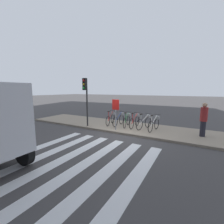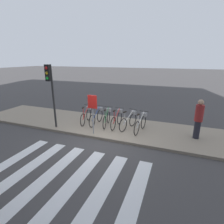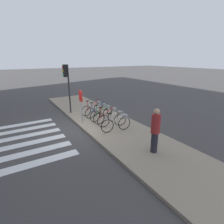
{
  "view_description": "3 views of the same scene",
  "coord_description": "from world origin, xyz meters",
  "px_view_note": "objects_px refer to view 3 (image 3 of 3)",
  "views": [
    {
      "loc": [
        3.62,
        -7.34,
        2.5
      ],
      "look_at": [
        -1.19,
        1.12,
        1.05
      ],
      "focal_mm": 24.0,
      "sensor_mm": 36.0,
      "label": 1
    },
    {
      "loc": [
        3.04,
        -6.44,
        3.51
      ],
      "look_at": [
        0.33,
        0.65,
        1.16
      ],
      "focal_mm": 28.0,
      "sensor_mm": 36.0,
      "label": 2
    },
    {
      "loc": [
        8.31,
        -3.04,
        3.6
      ],
      "look_at": [
        1.06,
        1.34,
        0.98
      ],
      "focal_mm": 28.0,
      "sensor_mm": 36.0,
      "label": 3
    }
  ],
  "objects_px": {
    "parked_bicycle_1": "(98,110)",
    "parked_bicycle_3": "(108,115)",
    "traffic_light": "(67,79)",
    "parked_bicycle_5": "(118,123)",
    "pedestrian": "(155,130)",
    "parked_bicycle_4": "(114,119)",
    "parked_bicycle_2": "(103,113)",
    "parked_bicycle_0": "(94,108)",
    "sign_post": "(81,101)"
  },
  "relations": [
    {
      "from": "parked_bicycle_1",
      "to": "parked_bicycle_3",
      "type": "height_order",
      "value": "same"
    },
    {
      "from": "traffic_light",
      "to": "parked_bicycle_1",
      "type": "bearing_deg",
      "value": 36.34
    },
    {
      "from": "parked_bicycle_5",
      "to": "sign_post",
      "type": "distance_m",
      "value": 2.43
    },
    {
      "from": "parked_bicycle_0",
      "to": "parked_bicycle_4",
      "type": "bearing_deg",
      "value": 0.62
    },
    {
      "from": "parked_bicycle_3",
      "to": "parked_bicycle_5",
      "type": "relative_size",
      "value": 1.01
    },
    {
      "from": "parked_bicycle_0",
      "to": "traffic_light",
      "type": "height_order",
      "value": "traffic_light"
    },
    {
      "from": "parked_bicycle_1",
      "to": "parked_bicycle_4",
      "type": "xyz_separation_m",
      "value": [
        1.79,
        -0.01,
        0.0
      ]
    },
    {
      "from": "parked_bicycle_5",
      "to": "traffic_light",
      "type": "xyz_separation_m",
      "value": [
        -4.17,
        -1.14,
        1.82
      ]
    },
    {
      "from": "parked_bicycle_0",
      "to": "parked_bicycle_1",
      "type": "distance_m",
      "value": 0.62
    },
    {
      "from": "parked_bicycle_0",
      "to": "pedestrian",
      "type": "relative_size",
      "value": 0.9
    },
    {
      "from": "parked_bicycle_2",
      "to": "parked_bicycle_5",
      "type": "distance_m",
      "value": 1.82
    },
    {
      "from": "parked_bicycle_2",
      "to": "pedestrian",
      "type": "bearing_deg",
      "value": -0.54
    },
    {
      "from": "parked_bicycle_5",
      "to": "sign_post",
      "type": "bearing_deg",
      "value": -151.51
    },
    {
      "from": "parked_bicycle_4",
      "to": "sign_post",
      "type": "height_order",
      "value": "sign_post"
    },
    {
      "from": "parked_bicycle_0",
      "to": "traffic_light",
      "type": "distance_m",
      "value": 2.49
    },
    {
      "from": "sign_post",
      "to": "pedestrian",
      "type": "bearing_deg",
      "value": 14.82
    },
    {
      "from": "parked_bicycle_0",
      "to": "parked_bicycle_3",
      "type": "xyz_separation_m",
      "value": [
        1.76,
        0.04,
        0.0
      ]
    },
    {
      "from": "parked_bicycle_2",
      "to": "pedestrian",
      "type": "relative_size",
      "value": 0.9
    },
    {
      "from": "sign_post",
      "to": "parked_bicycle_3",
      "type": "bearing_deg",
      "value": 59.43
    },
    {
      "from": "parked_bicycle_4",
      "to": "parked_bicycle_0",
      "type": "bearing_deg",
      "value": -179.38
    },
    {
      "from": "parked_bicycle_4",
      "to": "traffic_light",
      "type": "xyz_separation_m",
      "value": [
        -3.55,
        -1.29,
        1.82
      ]
    },
    {
      "from": "parked_bicycle_3",
      "to": "sign_post",
      "type": "bearing_deg",
      "value": -120.57
    },
    {
      "from": "parked_bicycle_2",
      "to": "parked_bicycle_5",
      "type": "xyz_separation_m",
      "value": [
        1.82,
        -0.13,
        0.0
      ]
    },
    {
      "from": "parked_bicycle_1",
      "to": "pedestrian",
      "type": "bearing_deg",
      "value": -0.73
    },
    {
      "from": "parked_bicycle_0",
      "to": "pedestrian",
      "type": "distance_m",
      "value": 5.5
    },
    {
      "from": "pedestrian",
      "to": "traffic_light",
      "type": "xyz_separation_m",
      "value": [
        -6.62,
        -1.23,
        1.33
      ]
    },
    {
      "from": "parked_bicycle_0",
      "to": "parked_bicycle_2",
      "type": "relative_size",
      "value": 1.0
    },
    {
      "from": "parked_bicycle_4",
      "to": "pedestrian",
      "type": "height_order",
      "value": "pedestrian"
    },
    {
      "from": "parked_bicycle_2",
      "to": "traffic_light",
      "type": "distance_m",
      "value": 3.23
    },
    {
      "from": "parked_bicycle_0",
      "to": "parked_bicycle_5",
      "type": "xyz_separation_m",
      "value": [
        3.03,
        -0.12,
        0.0
      ]
    },
    {
      "from": "parked_bicycle_4",
      "to": "sign_post",
      "type": "relative_size",
      "value": 0.84
    },
    {
      "from": "parked_bicycle_4",
      "to": "parked_bicycle_5",
      "type": "xyz_separation_m",
      "value": [
        0.62,
        -0.14,
        0.0
      ]
    },
    {
      "from": "parked_bicycle_1",
      "to": "parked_bicycle_2",
      "type": "relative_size",
      "value": 1.01
    },
    {
      "from": "pedestrian",
      "to": "sign_post",
      "type": "height_order",
      "value": "sign_post"
    },
    {
      "from": "parked_bicycle_2",
      "to": "traffic_light",
      "type": "bearing_deg",
      "value": -151.57
    },
    {
      "from": "traffic_light",
      "to": "sign_post",
      "type": "relative_size",
      "value": 1.7
    },
    {
      "from": "parked_bicycle_2",
      "to": "sign_post",
      "type": "relative_size",
      "value": 0.86
    },
    {
      "from": "parked_bicycle_2",
      "to": "sign_post",
      "type": "xyz_separation_m",
      "value": [
        -0.19,
        -1.22,
        0.82
      ]
    },
    {
      "from": "pedestrian",
      "to": "parked_bicycle_4",
      "type": "bearing_deg",
      "value": 178.98
    },
    {
      "from": "pedestrian",
      "to": "parked_bicycle_2",
      "type": "bearing_deg",
      "value": 179.46
    },
    {
      "from": "parked_bicycle_4",
      "to": "pedestrian",
      "type": "xyz_separation_m",
      "value": [
        3.07,
        -0.05,
        0.49
      ]
    },
    {
      "from": "parked_bicycle_4",
      "to": "parked_bicycle_3",
      "type": "bearing_deg",
      "value": 178.45
    },
    {
      "from": "parked_bicycle_3",
      "to": "pedestrian",
      "type": "relative_size",
      "value": 0.91
    },
    {
      "from": "parked_bicycle_0",
      "to": "parked_bicycle_2",
      "type": "bearing_deg",
      "value": 0.56
    },
    {
      "from": "parked_bicycle_1",
      "to": "parked_bicycle_2",
      "type": "distance_m",
      "value": 0.59
    },
    {
      "from": "parked_bicycle_1",
      "to": "pedestrian",
      "type": "xyz_separation_m",
      "value": [
        4.86,
        -0.06,
        0.49
      ]
    },
    {
      "from": "parked_bicycle_2",
      "to": "parked_bicycle_4",
      "type": "distance_m",
      "value": 1.2
    },
    {
      "from": "parked_bicycle_2",
      "to": "parked_bicycle_4",
      "type": "relative_size",
      "value": 1.02
    },
    {
      "from": "parked_bicycle_2",
      "to": "pedestrian",
      "type": "height_order",
      "value": "pedestrian"
    },
    {
      "from": "parked_bicycle_3",
      "to": "parked_bicycle_1",
      "type": "bearing_deg",
      "value": -179.51
    }
  ]
}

